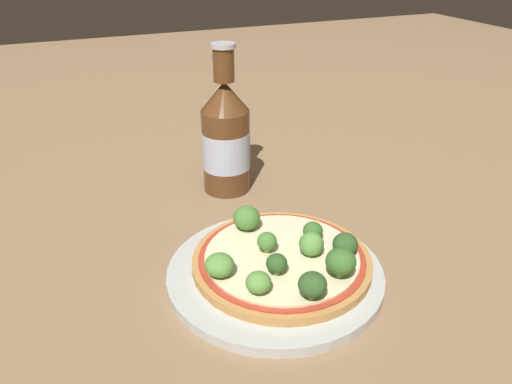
# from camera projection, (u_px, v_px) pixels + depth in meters

# --- Properties ---
(ground_plane) EXTENTS (3.00, 3.00, 0.00)m
(ground_plane) POSITION_uv_depth(u_px,v_px,m) (282.00, 263.00, 0.59)
(ground_plane) COLOR #846647
(plate) EXTENTS (0.24, 0.24, 0.01)m
(plate) POSITION_uv_depth(u_px,v_px,m) (275.00, 273.00, 0.57)
(plate) COLOR #B2B7B2
(plate) RESTS_ON ground_plane
(pizza) EXTENTS (0.20, 0.20, 0.01)m
(pizza) POSITION_uv_depth(u_px,v_px,m) (282.00, 260.00, 0.57)
(pizza) COLOR #B77F42
(pizza) RESTS_ON plate
(broccoli_floret_0) EXTENTS (0.03, 0.03, 0.02)m
(broccoli_floret_0) POSITION_uv_depth(u_px,v_px,m) (258.00, 283.00, 0.50)
(broccoli_floret_0) COLOR #89A866
(broccoli_floret_0) RESTS_ON pizza
(broccoli_floret_1) EXTENTS (0.02, 0.02, 0.02)m
(broccoli_floret_1) POSITION_uv_depth(u_px,v_px,m) (313.00, 231.00, 0.58)
(broccoli_floret_1) COLOR #89A866
(broccoli_floret_1) RESTS_ON pizza
(broccoli_floret_2) EXTENTS (0.03, 0.03, 0.03)m
(broccoli_floret_2) POSITION_uv_depth(u_px,v_px,m) (311.00, 244.00, 0.56)
(broccoli_floret_2) COLOR #89A866
(broccoli_floret_2) RESTS_ON pizza
(broccoli_floret_3) EXTENTS (0.03, 0.03, 0.03)m
(broccoli_floret_3) POSITION_uv_depth(u_px,v_px,m) (247.00, 218.00, 0.60)
(broccoli_floret_3) COLOR #89A866
(broccoli_floret_3) RESTS_ON pizza
(broccoli_floret_4) EXTENTS (0.03, 0.03, 0.03)m
(broccoli_floret_4) POSITION_uv_depth(u_px,v_px,m) (312.00, 285.00, 0.49)
(broccoli_floret_4) COLOR #89A866
(broccoli_floret_4) RESTS_ON pizza
(broccoli_floret_5) EXTENTS (0.03, 0.03, 0.03)m
(broccoli_floret_5) POSITION_uv_depth(u_px,v_px,m) (341.00, 262.00, 0.52)
(broccoli_floret_5) COLOR #89A866
(broccoli_floret_5) RESTS_ON pizza
(broccoli_floret_6) EXTENTS (0.03, 0.03, 0.03)m
(broccoli_floret_6) POSITION_uv_depth(u_px,v_px,m) (220.00, 265.00, 0.52)
(broccoli_floret_6) COLOR #89A866
(broccoli_floret_6) RESTS_ON pizza
(broccoli_floret_7) EXTENTS (0.02, 0.02, 0.02)m
(broccoli_floret_7) POSITION_uv_depth(u_px,v_px,m) (277.00, 263.00, 0.53)
(broccoli_floret_7) COLOR #89A866
(broccoli_floret_7) RESTS_ON pizza
(broccoli_floret_8) EXTENTS (0.02, 0.02, 0.03)m
(broccoli_floret_8) POSITION_uv_depth(u_px,v_px,m) (267.00, 242.00, 0.56)
(broccoli_floret_8) COLOR #89A866
(broccoli_floret_8) RESTS_ON pizza
(broccoli_floret_9) EXTENTS (0.03, 0.03, 0.03)m
(broccoli_floret_9) POSITION_uv_depth(u_px,v_px,m) (345.00, 244.00, 0.56)
(broccoli_floret_9) COLOR #89A866
(broccoli_floret_9) RESTS_ON pizza
(beer_bottle) EXTENTS (0.07, 0.07, 0.22)m
(beer_bottle) POSITION_uv_depth(u_px,v_px,m) (226.00, 138.00, 0.73)
(beer_bottle) COLOR #563319
(beer_bottle) RESTS_ON ground_plane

